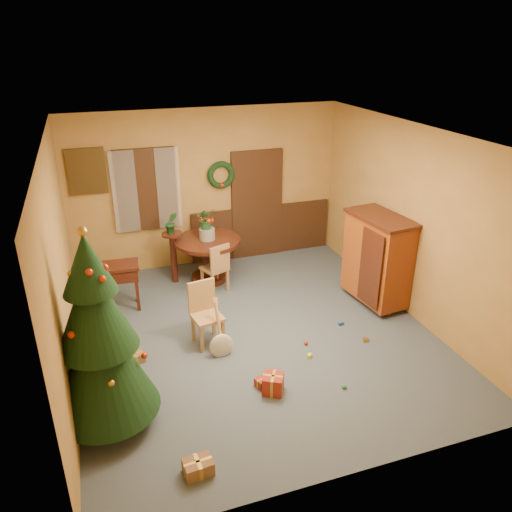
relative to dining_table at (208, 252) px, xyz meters
name	(u,v)px	position (x,y,z in m)	size (l,w,h in m)	color
room_envelope	(219,205)	(0.43, 0.79, 0.56)	(5.50, 5.50, 5.50)	#3D4C59
dining_table	(208,252)	(0.00, 0.00, 0.00)	(1.16, 1.16, 0.79)	black
urn	(207,234)	(0.00, 0.00, 0.34)	(0.27, 0.27, 0.20)	slate
centerpiece_plant	(206,218)	(0.00, 0.00, 0.63)	(0.34, 0.30, 0.38)	#1E4C23
chair_near	(205,311)	(-0.50, -1.87, -0.06)	(0.46, 0.46, 0.92)	#9C6A3E
chair_far	(217,266)	(0.04, -0.45, -0.08)	(0.49, 0.49, 0.88)	#9C6A3E
guitar	(221,332)	(-0.39, -2.29, -0.17)	(0.33, 0.15, 0.77)	beige
plant_stand	(173,252)	(-0.58, 0.15, 0.02)	(0.36, 0.36, 0.92)	black
stand_plant	(171,223)	(-0.58, 0.15, 0.56)	(0.21, 0.17, 0.39)	#19471E
christmas_tree	(98,338)	(-1.92, -3.12, 0.58)	(1.16, 1.16, 2.39)	#382111
writing_desk	(111,276)	(-1.67, -0.50, 0.03)	(0.89, 0.49, 0.77)	black
sideboard	(377,257)	(2.38, -1.64, 0.25)	(0.75, 1.23, 1.50)	#4E1608
gift_a	(198,467)	(-1.13, -4.15, -0.48)	(0.31, 0.24, 0.16)	brown
gift_b	(273,384)	(0.02, -3.23, -0.43)	(0.33, 0.33, 0.25)	maroon
gift_c	(135,358)	(-1.54, -2.06, -0.49)	(0.29, 0.23, 0.14)	brown
gift_d	(267,380)	(0.01, -3.06, -0.50)	(0.36, 0.25, 0.12)	maroon
toy_a	(341,324)	(1.54, -2.12, -0.53)	(0.08, 0.05, 0.05)	#234C9A
toy_b	(344,386)	(0.89, -3.46, -0.53)	(0.06, 0.06, 0.06)	#248441
toy_c	(310,356)	(0.75, -2.72, -0.53)	(0.08, 0.05, 0.05)	gold
toy_d	(306,343)	(0.82, -2.43, -0.53)	(0.06, 0.06, 0.06)	red
toy_e	(366,340)	(1.67, -2.63, -0.53)	(0.08, 0.05, 0.05)	gold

